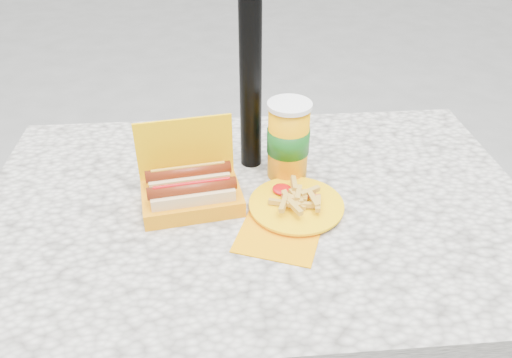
{
  "coord_description": "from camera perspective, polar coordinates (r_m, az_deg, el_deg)",
  "views": [
    {
      "loc": [
        -0.08,
        -0.87,
        1.41
      ],
      "look_at": [
        -0.0,
        0.01,
        0.8
      ],
      "focal_mm": 35.0,
      "sensor_mm": 36.0,
      "label": 1
    }
  ],
  "objects": [
    {
      "name": "soda_cup",
      "position": [
        1.13,
        3.71,
        4.46
      ],
      "size": [
        0.1,
        0.1,
        0.18
      ],
      "rotation": [
        0.0,
        0.0,
        0.15
      ],
      "color": "#FFA100",
      "rests_on": "picnic_table"
    },
    {
      "name": "hotdog_box",
      "position": [
        1.07,
        -7.44,
        -1.15
      ],
      "size": [
        0.23,
        0.17,
        0.17
      ],
      "rotation": [
        0.0,
        0.0,
        0.15
      ],
      "color": "#FAB900",
      "rests_on": "picnic_table"
    },
    {
      "name": "picnic_table",
      "position": [
        1.16,
        0.09,
        -6.84
      ],
      "size": [
        1.2,
        0.8,
        0.75
      ],
      "color": "beige",
      "rests_on": "ground"
    },
    {
      "name": "fries_plate",
      "position": [
        1.06,
        4.45,
        -3.09
      ],
      "size": [
        0.25,
        0.28,
        0.04
      ],
      "rotation": [
        0.0,
        0.0,
        -0.23
      ],
      "color": "orange",
      "rests_on": "picnic_table"
    },
    {
      "name": "umbrella_pole",
      "position": [
        1.08,
        -0.67,
        17.87
      ],
      "size": [
        0.05,
        0.05,
        2.2
      ],
      "primitive_type": "cylinder",
      "color": "black",
      "rests_on": "ground"
    }
  ]
}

